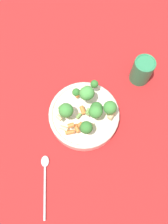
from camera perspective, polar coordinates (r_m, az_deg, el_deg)
ground_plane at (r=0.76m, az=-0.00°, el=-1.42°), size 3.00×3.00×0.00m
bowl at (r=0.74m, az=-0.00°, el=-0.82°), size 0.24×0.24×0.04m
pasta_salad at (r=0.68m, az=0.95°, el=1.55°), size 0.16×0.19×0.08m
cup at (r=0.81m, az=14.93°, el=10.47°), size 0.07×0.07×0.10m
spoon at (r=0.73m, az=-10.17°, el=-15.88°), size 0.17×0.11×0.01m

